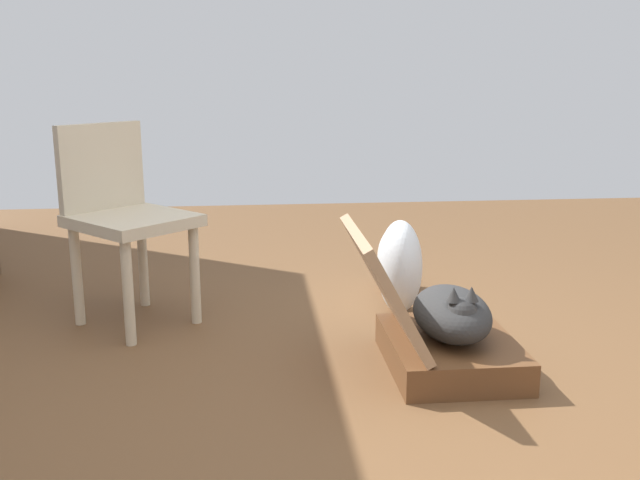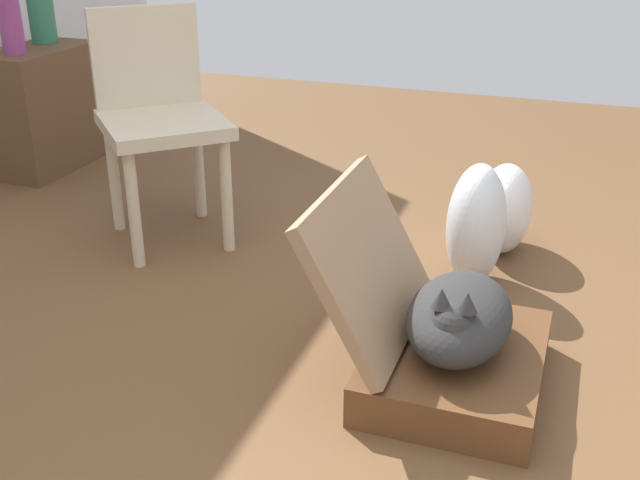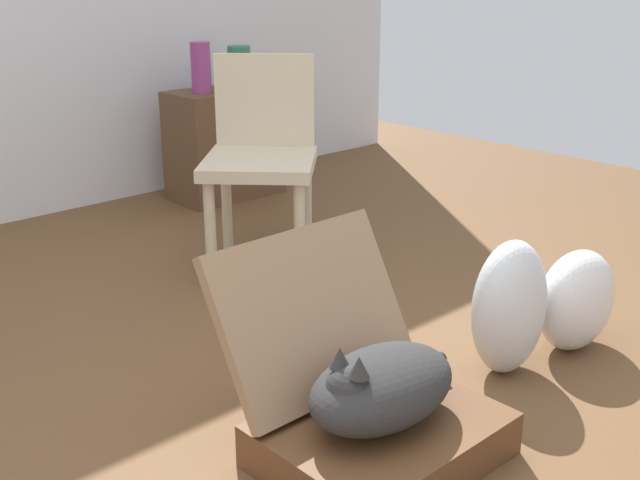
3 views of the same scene
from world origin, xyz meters
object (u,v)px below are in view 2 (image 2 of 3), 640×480
Objects in this scene: cat at (459,317)px; vase_short at (42,20)px; suitcase_base at (456,365)px; plastic_bag_clear at (504,209)px; vase_tall at (11,25)px; plastic_bag_white at (476,225)px; chair at (159,114)px; side_table at (42,109)px.

cat is 2.74m from vase_short.
plastic_bag_clear is at bearing 0.07° from suitcase_base.
vase_tall reaches higher than suitcase_base.
cat reaches higher than plastic_bag_clear.
vase_tall is at bearing 79.46° from plastic_bag_white.
suitcase_base is at bearing -70.96° from chair.
plastic_bag_white is 2.30m from side_table.
side_table reaches higher than plastic_bag_clear.
chair is at bearing -118.55° from side_table.
chair is at bearing 62.59° from cat.
chair is (0.67, 1.30, 0.28)m from cat.
chair reaches higher than side_table.
cat is 1.18× the size of plastic_bag_white.
side_table is 1.15m from chair.
vase_tall is at bearing 64.87° from cat.
vase_short is at bearing 59.74° from cat.
chair reaches higher than plastic_bag_white.
plastic_bag_clear is 2.33m from vase_tall.
vase_tall is 1.07m from chair.
vase_tall is at bearing 114.24° from chair.
cat is 2.43× the size of vase_short.
plastic_bag_white is 2.30m from vase_tall.
vase_tall reaches higher than plastic_bag_white.
side_table is at bearing 8.19° from vase_tall.
plastic_bag_clear is at bearing -96.36° from side_table.
cat is at bearing -115.13° from vase_tall.
suitcase_base is at bearing -120.12° from vase_short.
plastic_bag_white is at bearing -104.09° from side_table.
chair is (0.66, 1.30, 0.44)m from suitcase_base.
cat is 2.59m from side_table.
plastic_bag_clear is 1.33× the size of vase_tall.
cat is 2.01× the size of vase_tall.
plastic_bag_white is 1.70× the size of vase_tall.
plastic_bag_white reaches higher than cat.
side_table is at bearing 75.91° from plastic_bag_white.
plastic_bag_clear is at bearing -11.10° from plastic_bag_white.
plastic_bag_clear reaches higher than suitcase_base.
side_table is (1.20, 2.29, 0.23)m from suitcase_base.
side_table reaches higher than plastic_bag_white.
side_table is 0.45m from vase_tall.
chair is at bearing -123.61° from vase_short.
suitcase_base is 0.67m from plastic_bag_white.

